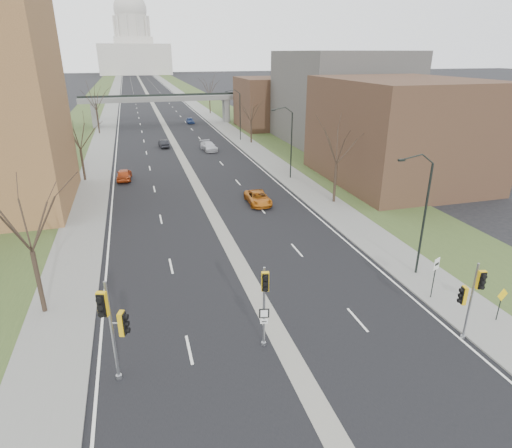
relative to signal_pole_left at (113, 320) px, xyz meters
name	(u,v)px	position (x,y,z in m)	size (l,w,h in m)	color
ground	(290,357)	(8.46, -0.55, -3.53)	(700.00, 700.00, 0.00)	black
road_surface	(148,96)	(8.46, 149.45, -3.53)	(20.00, 600.00, 0.01)	black
median_strip	(148,96)	(8.46, 149.45, -3.53)	(1.20, 600.00, 0.02)	gray
sidewalk_right	(181,95)	(20.46, 149.45, -3.47)	(4.00, 600.00, 0.12)	gray
sidewalk_left	(114,96)	(-3.54, 149.45, -3.47)	(4.00, 600.00, 0.12)	gray
grass_verge_right	(197,94)	(26.46, 149.45, -3.48)	(8.00, 600.00, 0.10)	#30411E
grass_verge_left	(96,97)	(-9.54, 149.45, -3.48)	(8.00, 600.00, 0.10)	#30411E
commercial_block_near	(399,131)	(32.46, 27.45, 2.47)	(16.00, 20.00, 12.00)	#4D3223
commercial_block_mid	(340,98)	(36.46, 51.45, 3.97)	(18.00, 22.00, 15.00)	#524F4B
commercial_block_far	(274,103)	(30.46, 69.45, 1.47)	(14.00, 14.00, 10.00)	#4D3223
pedestrian_bridge	(162,102)	(8.46, 79.45, 1.31)	(34.00, 3.00, 6.45)	slate
capitol	(134,46)	(8.46, 319.45, 15.07)	(48.00, 42.00, 55.75)	beige
streetlight_near	(420,181)	(19.45, 5.45, 3.42)	(2.61, 0.20, 8.70)	black
streetlight_mid	(286,123)	(19.45, 31.45, 3.42)	(2.61, 0.20, 8.70)	black
streetlight_far	(235,101)	(19.45, 57.45, 3.42)	(2.61, 0.20, 8.70)	black
tree_left_a	(23,211)	(-4.54, 7.45, 3.10)	(7.20, 7.20, 9.40)	#382B21
tree_left_b	(78,130)	(-4.54, 37.45, 2.69)	(6.75, 6.75, 8.81)	#382B21
tree_left_c	(95,96)	(-4.54, 71.45, 3.51)	(7.65, 7.65, 9.99)	#382B21
tree_right_a	(338,140)	(21.46, 21.45, 3.10)	(7.20, 7.20, 9.40)	#382B21
tree_right_b	(251,109)	(21.46, 54.45, 2.29)	(6.30, 6.30, 8.22)	#382B21
tree_right_c	(209,85)	(21.46, 94.45, 3.51)	(7.65, 7.65, 9.99)	#382B21
signal_pole_left	(113,320)	(0.00, 0.00, 0.00)	(1.21, 0.90, 5.40)	gray
signal_pole_median	(265,295)	(7.37, 0.50, -0.22)	(0.58, 0.79, 4.75)	gray
signal_pole_right	(472,292)	(18.06, -1.85, -0.48)	(0.78, 0.96, 4.67)	gray
speed_limit_sign	(435,271)	(19.15, 2.30, -1.49)	(0.56, 0.27, 2.80)	black
warning_sign	(501,300)	(21.27, -0.91, -2.03)	(0.83, 0.15, 2.13)	black
car_left_near	(124,174)	(0.15, 36.40, -2.81)	(1.71, 4.25, 1.45)	#A53912
car_left_far	(164,144)	(6.46, 55.06, -2.91)	(1.32, 3.79, 1.25)	black
car_right_near	(258,198)	(13.63, 23.25, -2.88)	(2.15, 4.67, 1.30)	#B25D13
car_right_mid	(209,146)	(13.26, 50.50, -2.83)	(1.96, 4.81, 1.40)	#B9BAC2
car_right_far	(190,120)	(14.25, 79.68, -2.90)	(1.49, 3.71, 1.26)	navy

